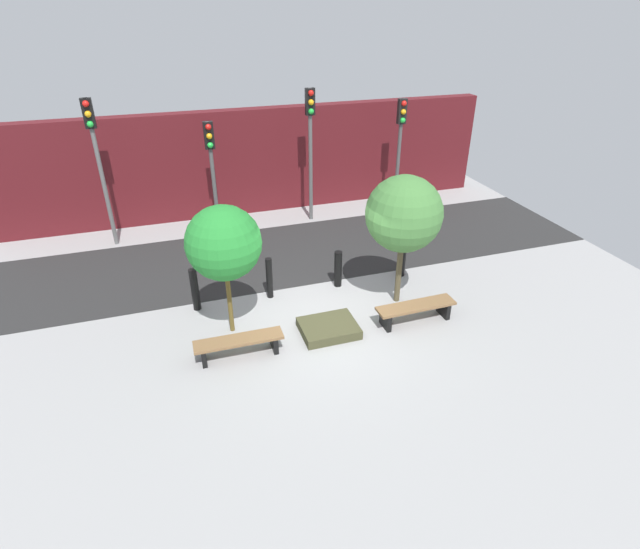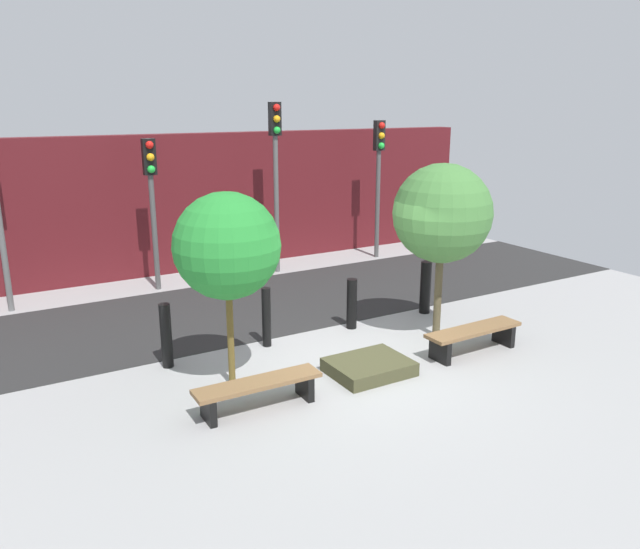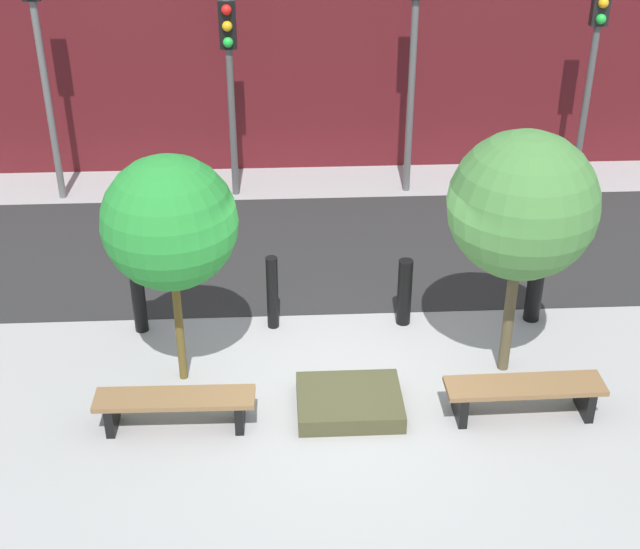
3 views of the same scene
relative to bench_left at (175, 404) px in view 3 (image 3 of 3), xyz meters
The scene contains 16 objects.
ground_plane 2.09m from the bench_left, 13.02° to the left, with size 18.00×18.00×0.00m, color #969696.
road_strip 4.70m from the bench_left, 64.61° to the left, with size 18.00×3.85×0.01m, color #272727.
building_facade 8.22m from the bench_left, 75.63° to the left, with size 16.20×0.50×3.41m, color #511419.
bench_left is the anchor object (origin of this frame).
bench_right 4.02m from the bench_left, ahead, with size 1.85×0.47×0.45m.
planter_bed 2.03m from the bench_left, ahead, with size 1.23×0.98×0.21m, color #414027.
tree_behind_left_bench 2.07m from the bench_left, 90.00° to the left, with size 1.56×1.56×2.93m.
tree_behind_right_bench 4.57m from the bench_left, 13.22° to the left, with size 1.74×1.74×3.14m.
bollard_far_left 2.18m from the bench_left, 107.53° to the left, with size 0.18×0.18×1.07m, color black.
bollard_left 2.36m from the bench_left, 61.42° to the left, with size 0.16×0.16×1.06m, color black.
bollard_center 3.56m from the bench_left, 35.44° to the left, with size 0.19×0.19×0.96m, color black.
bollard_right 5.12m from the bench_left, 23.82° to the left, with size 0.22×0.22×1.07m, color black.
traffic_light_west 7.40m from the bench_left, 111.81° to the left, with size 0.28×0.27×4.20m.
traffic_light_mid_west 6.78m from the bench_left, 85.73° to the left, with size 0.28×0.27×3.39m.
traffic_light_mid_east 7.78m from the bench_left, 61.22° to the left, with size 0.28×0.27×4.15m.
traffic_light_east 9.50m from the bench_left, 44.32° to the left, with size 0.28×0.27×3.69m.
Camera 3 is at (-0.78, -8.62, 6.61)m, focal length 50.00 mm.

